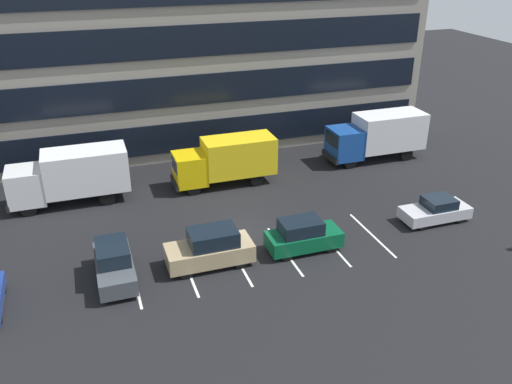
# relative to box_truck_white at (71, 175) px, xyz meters

# --- Properties ---
(ground_plane) EXTENTS (120.00, 120.00, 0.00)m
(ground_plane) POSITION_rel_box_truck_white_xyz_m (9.60, -7.34, -2.02)
(ground_plane) COLOR black
(office_building) EXTENTS (39.56, 11.57, 21.60)m
(office_building) POSITION_rel_box_truck_white_xyz_m (9.60, 10.61, 8.79)
(office_building) COLOR gray
(office_building) RESTS_ON ground_plane
(lot_markings) EXTENTS (14.14, 5.40, 0.01)m
(lot_markings) POSITION_rel_box_truck_white_xyz_m (9.60, -10.20, -2.01)
(lot_markings) COLOR silver
(lot_markings) RESTS_ON ground_plane
(box_truck_white) EXTENTS (7.73, 2.56, 3.58)m
(box_truck_white) POSITION_rel_box_truck_white_xyz_m (0.00, 0.00, 0.00)
(box_truck_white) COLOR white
(box_truck_white) RESTS_ON ground_plane
(box_truck_blue) EXTENTS (7.84, 2.60, 3.64)m
(box_truck_blue) POSITION_rel_box_truck_white_xyz_m (22.95, 0.32, 0.03)
(box_truck_blue) COLOR #194799
(box_truck_blue) RESTS_ON ground_plane
(box_truck_yellow_all) EXTENTS (7.26, 2.40, 3.36)m
(box_truck_yellow_all) POSITION_rel_box_truck_white_xyz_m (10.41, -0.45, -0.12)
(box_truck_yellow_all) COLOR yellow
(box_truck_yellow_all) RESTS_ON ground_plane
(suv_forest) EXTENTS (4.20, 1.78, 1.90)m
(suv_forest) POSITION_rel_box_truck_white_xyz_m (12.00, -10.41, -1.10)
(suv_forest) COLOR #0C5933
(suv_forest) RESTS_ON ground_plane
(suv_tan) EXTENTS (4.65, 1.97, 2.10)m
(suv_tan) POSITION_rel_box_truck_white_xyz_m (6.72, -10.20, -1.00)
(suv_tan) COLOR tan
(suv_tan) RESTS_ON ground_plane
(suv_charcoal) EXTENTS (1.85, 4.35, 1.97)m
(suv_charcoal) POSITION_rel_box_truck_white_xyz_m (1.69, -9.95, -1.06)
(suv_charcoal) COLOR #474C51
(suv_charcoal) RESTS_ON ground_plane
(sedan_silver) EXTENTS (4.29, 1.80, 1.54)m
(sedan_silver) POSITION_rel_box_truck_white_xyz_m (21.19, -9.91, -1.29)
(sedan_silver) COLOR silver
(sedan_silver) RESTS_ON ground_plane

